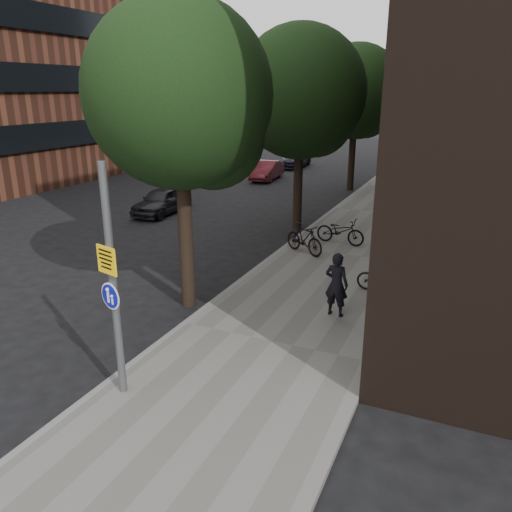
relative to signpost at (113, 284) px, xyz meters
The scene contains 15 objects.
ground 2.76m from the signpost, 16.18° to the right, with size 120.00×120.00×0.00m, color black.
sidewalk 9.96m from the signpost, 79.42° to the left, with size 4.50×60.00×0.12m, color slate.
curb_edge 9.81m from the signpost, 92.79° to the left, with size 0.15×60.00×0.13m, color slate.
street_tree_near 5.18m from the signpost, 103.33° to the left, with size 4.40×4.40×7.50m.
street_tree_mid 13.05m from the signpost, 94.48° to the left, with size 5.00×5.00×7.80m.
street_tree_far 21.91m from the signpost, 92.62° to the left, with size 5.00×5.00×7.80m.
signpost is the anchor object (origin of this frame).
pedestrian 5.64m from the signpost, 60.62° to the left, with size 0.59×0.39×1.61m, color black.
parked_bike_facade_near 7.79m from the signpost, 62.26° to the left, with size 0.53×1.53×0.80m, color black.
parked_bike_facade_far 13.07m from the signpost, 75.33° to the left, with size 0.44×1.57×0.95m, color black.
parked_bike_curb_near 10.90m from the signpost, 83.43° to the left, with size 0.63×1.80×0.95m, color black.
parked_bike_curb_far 9.27m from the signpost, 87.46° to the left, with size 0.48×1.70×1.02m, color black.
parked_car_near 14.58m from the signpost, 121.33° to the left, with size 1.42×3.52×1.20m, color black.
parked_car_mid 23.65m from the signpost, 106.35° to the left, with size 1.23×3.54×1.17m, color #56181F.
parked_car_far 29.51m from the signpost, 103.58° to the left, with size 1.72×4.24×1.23m, color black.
Camera 1 is at (3.95, -5.83, 5.41)m, focal length 35.00 mm.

